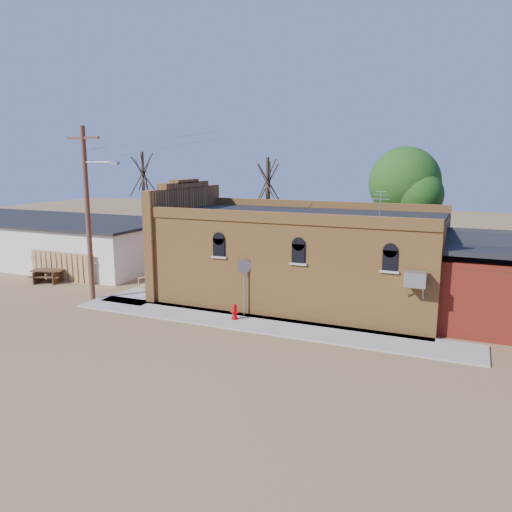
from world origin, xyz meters
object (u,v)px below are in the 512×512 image
at_px(stop_sign, 244,272).
at_px(picnic_table, 48,274).
at_px(utility_pole, 88,210).
at_px(brick_bar, 295,256).
at_px(fire_hydrant, 234,312).
at_px(trash_barrel, 157,288).

bearing_deg(stop_sign, picnic_table, 152.13).
relative_size(utility_pole, stop_sign, 3.30).
bearing_deg(brick_bar, fire_hydrant, -106.84).
bearing_deg(stop_sign, utility_pole, 161.89).
bearing_deg(picnic_table, trash_barrel, -22.35).
bearing_deg(stop_sign, fire_hydrant, -120.91).
xyz_separation_m(stop_sign, picnic_table, (-13.79, 1.39, -1.67)).
bearing_deg(picnic_table, fire_hydrant, -29.60).
relative_size(fire_hydrant, picnic_table, 0.33).
height_order(brick_bar, stop_sign, brick_bar).
relative_size(trash_barrel, picnic_table, 0.38).
relative_size(fire_hydrant, trash_barrel, 0.87).
xyz_separation_m(brick_bar, picnic_table, (-15.03, -2.31, -1.83)).
bearing_deg(utility_pole, brick_bar, 23.69).
relative_size(brick_bar, picnic_table, 7.39).
xyz_separation_m(trash_barrel, picnic_table, (-8.09, 0.27, 0.00)).
bearing_deg(picnic_table, stop_sign, -26.17).
height_order(brick_bar, fire_hydrant, brick_bar).
bearing_deg(fire_hydrant, trash_barrel, 142.90).
bearing_deg(brick_bar, stop_sign, -108.55).
bearing_deg(fire_hydrant, utility_pole, 160.55).
bearing_deg(picnic_table, utility_pole, -41.20).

